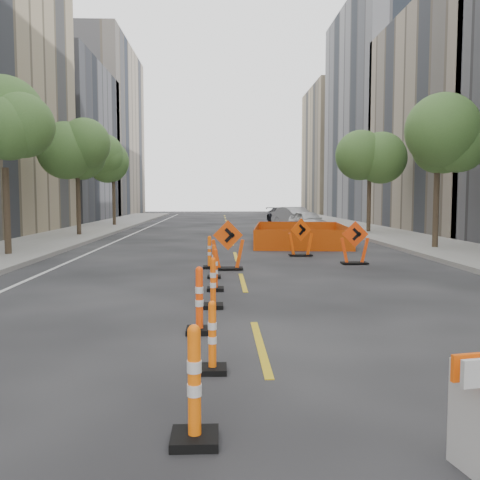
{
  "coord_description": "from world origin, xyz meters",
  "views": [
    {
      "loc": [
        -0.62,
        -9.9,
        2.26
      ],
      "look_at": [
        -0.07,
        4.24,
        1.1
      ],
      "focal_mm": 40.0,
      "sensor_mm": 36.0,
      "label": 1
    }
  ],
  "objects_px": {
    "channelizer_2": "(199,300)",
    "chevron_sign_center": "(301,237)",
    "parked_car_far": "(283,215)",
    "channelizer_6": "(210,252)",
    "parked_car_mid": "(295,217)",
    "channelizer_4": "(215,270)",
    "channelizer_1": "(212,337)",
    "parked_car_near": "(308,221)",
    "chevron_sign_left": "(228,245)",
    "channelizer_0": "(194,384)",
    "channelizer_5": "(214,261)",
    "channelizer_3": "(213,283)",
    "chevron_sign_right": "(355,243)"
  },
  "relations": [
    {
      "from": "channelizer_1",
      "to": "channelizer_4",
      "type": "relative_size",
      "value": 0.92
    },
    {
      "from": "channelizer_1",
      "to": "parked_car_near",
      "type": "distance_m",
      "value": 28.04
    },
    {
      "from": "chevron_sign_left",
      "to": "chevron_sign_right",
      "type": "relative_size",
      "value": 1.06
    },
    {
      "from": "channelizer_1",
      "to": "channelizer_4",
      "type": "height_order",
      "value": "channelizer_4"
    },
    {
      "from": "chevron_sign_center",
      "to": "parked_car_far",
      "type": "bearing_deg",
      "value": 63.04
    },
    {
      "from": "channelizer_4",
      "to": "chevron_sign_right",
      "type": "distance_m",
      "value": 6.68
    },
    {
      "from": "parked_car_near",
      "to": "channelizer_5",
      "type": "bearing_deg",
      "value": -118.59
    },
    {
      "from": "channelizer_3",
      "to": "parked_car_mid",
      "type": "distance_m",
      "value": 28.84
    },
    {
      "from": "chevron_sign_left",
      "to": "channelizer_1",
      "type": "bearing_deg",
      "value": -98.91
    },
    {
      "from": "channelizer_4",
      "to": "channelizer_1",
      "type": "bearing_deg",
      "value": -89.97
    },
    {
      "from": "channelizer_4",
      "to": "channelizer_6",
      "type": "distance_m",
      "value": 3.97
    },
    {
      "from": "channelizer_1",
      "to": "channelizer_2",
      "type": "height_order",
      "value": "channelizer_2"
    },
    {
      "from": "channelizer_4",
      "to": "chevron_sign_left",
      "type": "bearing_deg",
      "value": 84.37
    },
    {
      "from": "parked_car_near",
      "to": "parked_car_far",
      "type": "bearing_deg",
      "value": 79.33
    },
    {
      "from": "channelizer_2",
      "to": "channelizer_3",
      "type": "distance_m",
      "value": 1.99
    },
    {
      "from": "channelizer_1",
      "to": "chevron_sign_left",
      "type": "xyz_separation_m",
      "value": [
        0.36,
        9.6,
        0.3
      ]
    },
    {
      "from": "channelizer_3",
      "to": "chevron_sign_left",
      "type": "xyz_separation_m",
      "value": [
        0.39,
        5.63,
        0.25
      ]
    },
    {
      "from": "channelizer_3",
      "to": "channelizer_5",
      "type": "xyz_separation_m",
      "value": [
        -0.02,
        3.97,
        -0.05
      ]
    },
    {
      "from": "parked_car_far",
      "to": "channelizer_2",
      "type": "bearing_deg",
      "value": -113.05
    },
    {
      "from": "chevron_sign_left",
      "to": "chevron_sign_center",
      "type": "relative_size",
      "value": 1.06
    },
    {
      "from": "channelizer_6",
      "to": "parked_car_far",
      "type": "height_order",
      "value": "parked_car_far"
    },
    {
      "from": "channelizer_2",
      "to": "parked_car_mid",
      "type": "relative_size",
      "value": 0.25
    },
    {
      "from": "channelizer_1",
      "to": "chevron_sign_center",
      "type": "height_order",
      "value": "chevron_sign_center"
    },
    {
      "from": "channelizer_0",
      "to": "channelizer_4",
      "type": "relative_size",
      "value": 1.1
    },
    {
      "from": "channelizer_6",
      "to": "parked_car_mid",
      "type": "relative_size",
      "value": 0.23
    },
    {
      "from": "chevron_sign_right",
      "to": "channelizer_5",
      "type": "bearing_deg",
      "value": -145.54
    },
    {
      "from": "channelizer_2",
      "to": "chevron_sign_right",
      "type": "xyz_separation_m",
      "value": [
        4.84,
        8.8,
        0.16
      ]
    },
    {
      "from": "chevron_sign_center",
      "to": "channelizer_2",
      "type": "bearing_deg",
      "value": -128.4
    },
    {
      "from": "chevron_sign_left",
      "to": "chevron_sign_right",
      "type": "height_order",
      "value": "chevron_sign_left"
    },
    {
      "from": "parked_car_mid",
      "to": "parked_car_far",
      "type": "distance_m",
      "value": 6.4
    },
    {
      "from": "channelizer_3",
      "to": "parked_car_near",
      "type": "bearing_deg",
      "value": 76.04
    },
    {
      "from": "channelizer_5",
      "to": "chevron_sign_right",
      "type": "relative_size",
      "value": 0.65
    },
    {
      "from": "chevron_sign_center",
      "to": "channelizer_4",
      "type": "bearing_deg",
      "value": -135.08
    },
    {
      "from": "channelizer_3",
      "to": "chevron_sign_center",
      "type": "bearing_deg",
      "value": 70.95
    },
    {
      "from": "channelizer_4",
      "to": "channelizer_6",
      "type": "height_order",
      "value": "channelizer_6"
    },
    {
      "from": "channelizer_5",
      "to": "channelizer_3",
      "type": "bearing_deg",
      "value": -89.75
    },
    {
      "from": "channelizer_0",
      "to": "channelizer_2",
      "type": "bearing_deg",
      "value": 91.46
    },
    {
      "from": "parked_car_near",
      "to": "parked_car_mid",
      "type": "xyz_separation_m",
      "value": [
        -0.16,
        4.81,
        0.07
      ]
    },
    {
      "from": "channelizer_4",
      "to": "chevron_sign_right",
      "type": "height_order",
      "value": "chevron_sign_right"
    },
    {
      "from": "channelizer_5",
      "to": "chevron_sign_left",
      "type": "relative_size",
      "value": 0.61
    },
    {
      "from": "parked_car_mid",
      "to": "chevron_sign_right",
      "type": "bearing_deg",
      "value": -115.4
    },
    {
      "from": "chevron_sign_right",
      "to": "channelizer_4",
      "type": "bearing_deg",
      "value": -130.63
    },
    {
      "from": "channelizer_2",
      "to": "chevron_sign_left",
      "type": "height_order",
      "value": "chevron_sign_left"
    },
    {
      "from": "chevron_sign_center",
      "to": "channelizer_5",
      "type": "bearing_deg",
      "value": -142.85
    },
    {
      "from": "channelizer_2",
      "to": "chevron_sign_center",
      "type": "distance_m",
      "value": 11.75
    },
    {
      "from": "channelizer_2",
      "to": "channelizer_1",
      "type": "bearing_deg",
      "value": -83.14
    },
    {
      "from": "channelizer_2",
      "to": "channelizer_3",
      "type": "xyz_separation_m",
      "value": [
        0.2,
        1.98,
        -0.04
      ]
    },
    {
      "from": "channelizer_1",
      "to": "channelizer_2",
      "type": "distance_m",
      "value": 2.0
    },
    {
      "from": "parked_car_far",
      "to": "parked_car_mid",
      "type": "bearing_deg",
      "value": -103.4
    },
    {
      "from": "channelizer_2",
      "to": "parked_car_far",
      "type": "relative_size",
      "value": 0.24
    }
  ]
}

